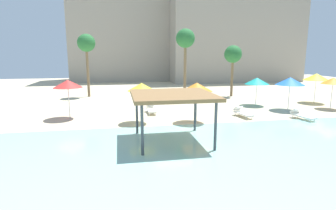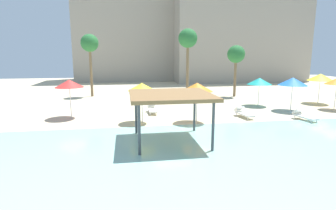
# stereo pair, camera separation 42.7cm
# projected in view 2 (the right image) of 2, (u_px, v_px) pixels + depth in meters

# --- Properties ---
(ground_plane) EXTENTS (80.00, 80.00, 0.00)m
(ground_plane) POSITION_uv_depth(u_px,v_px,m) (176.00, 132.00, 16.18)
(ground_plane) COLOR beige
(lagoon_water) EXTENTS (44.00, 13.50, 0.04)m
(lagoon_water) POSITION_uv_depth(u_px,v_px,m) (200.00, 168.00, 11.08)
(lagoon_water) COLOR #99D1C6
(lagoon_water) RESTS_ON ground
(shade_pavilion) EXTENTS (4.20, 4.20, 2.62)m
(shade_pavilion) POSITION_uv_depth(u_px,v_px,m) (171.00, 97.00, 13.96)
(shade_pavilion) COLOR #42474C
(shade_pavilion) RESTS_ON ground
(beach_umbrella_red_0) EXTENTS (2.05, 2.05, 2.82)m
(beach_umbrella_red_0) POSITION_uv_depth(u_px,v_px,m) (69.00, 84.00, 19.47)
(beach_umbrella_red_0) COLOR silver
(beach_umbrella_red_0) RESTS_ON ground
(beach_umbrella_teal_1) EXTENTS (2.17, 2.17, 2.53)m
(beach_umbrella_teal_1) POSITION_uv_depth(u_px,v_px,m) (260.00, 81.00, 24.15)
(beach_umbrella_teal_1) COLOR silver
(beach_umbrella_teal_1) RESTS_ON ground
(beach_umbrella_blue_2) EXTENTS (2.33, 2.33, 2.75)m
(beach_umbrella_blue_2) POSITION_uv_depth(u_px,v_px,m) (293.00, 81.00, 21.96)
(beach_umbrella_blue_2) COLOR silver
(beach_umbrella_blue_2) RESTS_ON ground
(beach_umbrella_yellow_4) EXTENTS (1.91, 1.91, 2.72)m
(beach_umbrella_yellow_4) POSITION_uv_depth(u_px,v_px,m) (142.00, 87.00, 18.09)
(beach_umbrella_yellow_4) COLOR silver
(beach_umbrella_yellow_4) RESTS_ON ground
(beach_umbrella_yellow_6) EXTENTS (2.36, 2.36, 2.82)m
(beach_umbrella_yellow_6) POSITION_uv_depth(u_px,v_px,m) (321.00, 77.00, 25.26)
(beach_umbrella_yellow_6) COLOR silver
(beach_umbrella_yellow_6) RESTS_ON ground
(beach_umbrella_orange_7) EXTENTS (2.12, 2.12, 2.73)m
(beach_umbrella_orange_7) POSITION_uv_depth(u_px,v_px,m) (197.00, 87.00, 18.13)
(beach_umbrella_orange_7) COLOR silver
(beach_umbrella_orange_7) RESTS_ON ground
(lounge_chair_0) EXTENTS (0.88, 1.97, 0.74)m
(lounge_chair_0) POSITION_uv_depth(u_px,v_px,m) (243.00, 113.00, 20.00)
(lounge_chair_0) COLOR white
(lounge_chair_0) RESTS_ON ground
(lounge_chair_1) EXTENTS (0.62, 1.90, 0.74)m
(lounge_chair_1) POSITION_uv_depth(u_px,v_px,m) (152.00, 109.00, 21.43)
(lounge_chair_1) COLOR white
(lounge_chair_1) RESTS_ON ground
(lounge_chair_2) EXTENTS (0.93, 1.97, 0.74)m
(lounge_chair_2) POSITION_uv_depth(u_px,v_px,m) (304.00, 116.00, 19.08)
(lounge_chair_2) COLOR white
(lounge_chair_2) RESTS_ON ground
(palm_tree_0) EXTENTS (1.90, 1.90, 7.13)m
(palm_tree_0) POSITION_uv_depth(u_px,v_px,m) (188.00, 40.00, 26.80)
(palm_tree_0) COLOR brown
(palm_tree_0) RESTS_ON ground
(palm_tree_1) EXTENTS (1.90, 1.90, 6.75)m
(palm_tree_1) POSITION_uv_depth(u_px,v_px,m) (90.00, 45.00, 28.90)
(palm_tree_1) COLOR brown
(palm_tree_1) RESTS_ON ground
(palm_tree_2) EXTENTS (1.90, 1.90, 5.57)m
(palm_tree_2) POSITION_uv_depth(u_px,v_px,m) (236.00, 55.00, 29.06)
(palm_tree_2) COLOR brown
(palm_tree_2) RESTS_ON ground
(hotel_block_0) EXTENTS (17.94, 8.81, 17.84)m
(hotel_block_0) POSITION_uv_depth(u_px,v_px,m) (128.00, 29.00, 47.60)
(hotel_block_0) COLOR #9E9384
(hotel_block_0) RESTS_ON ground
(hotel_block_1) EXTENTS (22.05, 10.51, 16.86)m
(hotel_block_1) POSITION_uv_depth(u_px,v_px,m) (236.00, 32.00, 46.61)
(hotel_block_1) COLOR #9E9384
(hotel_block_1) RESTS_ON ground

